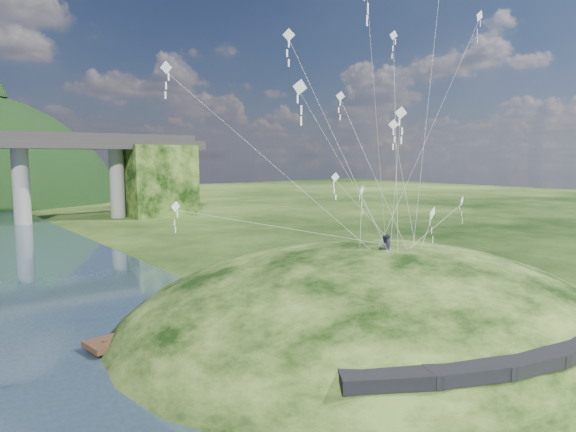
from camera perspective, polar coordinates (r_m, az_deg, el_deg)
ground at (r=29.51m, az=0.96°, el=-15.31°), size 320.00×320.00×0.00m
grass_hill at (r=36.50m, az=9.09°, el=-13.51°), size 36.00×32.00×13.00m
footpath at (r=28.57m, az=26.20°, el=-12.32°), size 22.29×5.84×0.83m
wooden_dock at (r=34.31m, az=-10.94°, el=-11.50°), size 13.30×3.70×0.94m
kite_flyers at (r=34.38m, az=10.82°, el=-2.01°), size 1.51×0.99×1.91m
kite_swarm at (r=35.58m, az=7.06°, el=12.90°), size 18.76×16.45×21.63m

